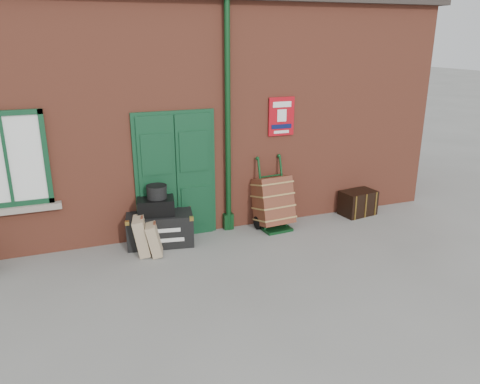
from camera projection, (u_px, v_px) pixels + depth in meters
name	position (u px, v px, depth m)	size (l,w,h in m)	color
ground	(219.00, 268.00, 7.29)	(80.00, 80.00, 0.00)	gray
station_building	(166.00, 101.00, 9.71)	(10.30, 4.30, 4.36)	brown
houdini_trunk	(160.00, 228.00, 8.09)	(1.12, 0.61, 0.56)	black
strongbox	(156.00, 206.00, 7.94)	(0.61, 0.45, 0.28)	black
hatbox	(157.00, 192.00, 7.87)	(0.33, 0.33, 0.22)	black
suitcase_back	(142.00, 236.00, 7.68)	(0.18, 0.44, 0.62)	tan
suitcase_front	(154.00, 239.00, 7.67)	(0.16, 0.40, 0.53)	tan
porter_trolley	(273.00, 202.00, 8.70)	(0.69, 0.74, 1.32)	#0E3818
dark_trunk	(358.00, 203.00, 9.43)	(0.68, 0.45, 0.49)	black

